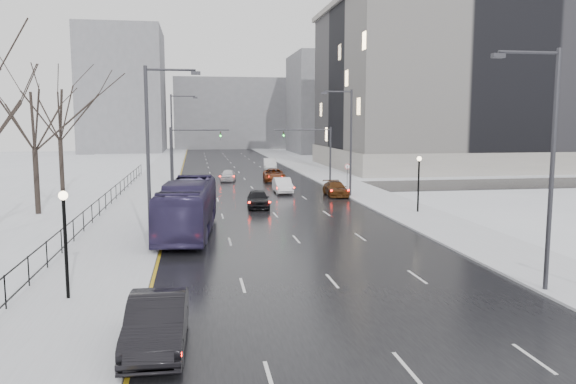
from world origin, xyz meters
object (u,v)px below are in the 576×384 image
sedan_right_near (283,185)px  streetlight_r_mid (349,137)px  streetlight_l_far (174,135)px  bus (188,207)px  sedan_right_cross (274,175)px  sedan_right_far (336,189)px  tree_park_e (63,198)px  sedan_center_near (258,199)px  no_uturn_sign (347,169)px  sedan_center_far (228,175)px  sedan_left_near (157,323)px  lamppost_l (65,229)px  lamppost_r_mid (419,176)px  streetlight_r_near (548,159)px  mast_signal_right (321,149)px  mast_signal_left (181,151)px  tree_park_d (39,215)px  sedan_right_distant (270,164)px  streetlight_l_near (152,150)px

sedan_right_near → streetlight_r_mid: bearing=-33.7°
streetlight_l_far → bus: (1.72, -27.21, -3.89)m
sedan_right_cross → sedan_right_far: bearing=-70.3°
tree_park_e → streetlight_r_mid: size_ratio=1.35×
sedan_center_near → sedan_right_far: sedan_center_near is taller
no_uturn_sign → sedan_center_near: size_ratio=0.62×
streetlight_r_mid → sedan_center_far: streetlight_r_mid is taller
sedan_right_cross → sedan_left_near: bearing=-98.5°
sedan_center_near → sedan_center_far: bearing=96.7°
lamppost_l → sedan_right_cross: size_ratio=0.81×
streetlight_r_mid → sedan_left_near: size_ratio=1.97×
streetlight_r_mid → streetlight_l_far: size_ratio=1.00×
tree_park_e → lamppost_r_mid: 32.52m
lamppost_r_mid → no_uturn_sign: size_ratio=1.59×
sedan_center_near → sedan_right_near: (3.44, 9.08, 0.01)m
streetlight_r_near → lamppost_l: 19.46m
streetlight_r_near → mast_signal_right: streetlight_r_near is taller
streetlight_r_mid → sedan_right_far: size_ratio=2.14×
mast_signal_left → sedan_left_near: size_ratio=1.28×
tree_park_e → sedan_center_far: size_ratio=3.29×
streetlight_r_mid → sedan_right_cross: 16.31m
mast_signal_right → lamppost_l: bearing=-117.0°
tree_park_d → streetlight_r_near: bearing=-42.7°
tree_park_d → sedan_right_far: tree_park_d is taller
mast_signal_left → sedan_right_near: bearing=-22.8°
sedan_right_near → sedan_right_far: size_ratio=0.98×
streetlight_r_near → sedan_left_near: 16.43m
mast_signal_right → no_uturn_sign: size_ratio=2.41×
tree_park_d → sedan_right_distant: (22.57, 36.12, 0.88)m
sedan_right_cross → mast_signal_right: bearing=-55.0°
mast_signal_left → sedan_center_far: bearing=56.6°
tree_park_e → sedan_center_near: bearing=-28.1°
streetlight_l_near → bus: 6.41m
lamppost_l → sedan_left_near: 6.90m
mast_signal_right → lamppost_r_mid: bearing=-78.5°
mast_signal_left → no_uturn_sign: bearing=-13.6°
sedan_right_cross → streetlight_l_far: bearing=-162.6°
no_uturn_sign → sedan_right_near: 6.82m
tree_park_d → streetlight_l_near: (9.63, -14.00, 5.62)m
mast_signal_left → sedan_center_far: 10.06m
sedan_right_distant → lamppost_l: bearing=-99.9°
sedan_center_near → sedan_right_near: bearing=72.7°
streetlight_r_near → sedan_center_near: (-9.06, 24.77, -4.84)m
lamppost_r_mid → lamppost_l: bearing=-140.7°
streetlight_l_near → streetlight_l_far: bearing=90.0°
sedan_left_near → sedan_right_cross: (10.43, 48.14, -0.10)m
lamppost_r_mid → sedan_center_far: (-13.11, 25.91, -2.20)m
sedan_right_near → streetlight_l_near: bearing=-113.5°
sedan_left_near → sedan_right_far: sedan_left_near is taller
sedan_right_cross → sedan_center_far: sedan_right_cross is taller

